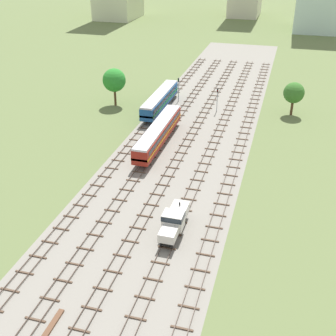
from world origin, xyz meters
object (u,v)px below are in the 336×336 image
at_px(passenger_coach_left_near, 158,132).
at_px(signal_post_near, 178,87).
at_px(shunter_loco_centre_nearest, 174,220).
at_px(diesel_railcar_far_left_mid, 160,99).
at_px(signal_post_nearest, 217,97).

xyz_separation_m(passenger_coach_left_near, signal_post_near, (-2.49, 24.52, 1.03)).
xyz_separation_m(shunter_loco_centre_nearest, passenger_coach_left_near, (-9.95, 25.73, 0.60)).
bearing_deg(diesel_railcar_far_left_mid, passenger_coach_left_near, -74.26).
bearing_deg(signal_post_near, passenger_coach_left_near, -84.20).
relative_size(signal_post_nearest, signal_post_near, 0.95).
bearing_deg(signal_post_nearest, shunter_loco_centre_nearest, -86.90).
bearing_deg(passenger_coach_left_near, signal_post_nearest, 69.79).
height_order(shunter_loco_centre_nearest, diesel_railcar_far_left_mid, diesel_railcar_far_left_mid).
bearing_deg(signal_post_near, diesel_railcar_far_left_mid, -109.95).
bearing_deg(signal_post_nearest, signal_post_near, 156.94).
height_order(shunter_loco_centre_nearest, passenger_coach_left_near, passenger_coach_left_near).
relative_size(shunter_loco_centre_nearest, passenger_coach_left_near, 0.38).
bearing_deg(shunter_loco_centre_nearest, diesel_railcar_far_left_mid, 108.99).
xyz_separation_m(shunter_loco_centre_nearest, signal_post_near, (-12.44, 50.25, 1.63)).
distance_m(shunter_loco_centre_nearest, passenger_coach_left_near, 27.60).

